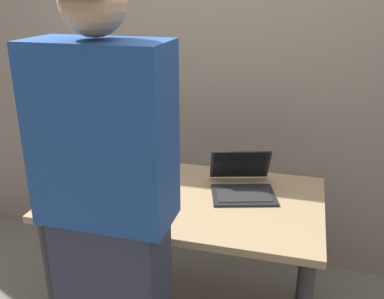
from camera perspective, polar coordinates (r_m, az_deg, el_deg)
The scene contains 6 objects.
desk at distance 2.22m, azimuth -0.68°, elevation -8.33°, with size 1.33×0.80×0.77m.
laptop at distance 2.22m, azimuth 6.65°, elevation -4.44°, with size 0.39×0.41×0.20m.
beer_bottle_amber at distance 2.48m, azimuth -7.47°, elevation -0.15°, with size 0.07×0.07×0.27m.
beer_bottle_brown at distance 2.41m, azimuth -6.26°, elevation -0.40°, with size 0.07×0.07×0.32m.
person_figure at distance 1.59m, azimuth -10.70°, elevation -10.82°, with size 0.45×0.29×1.84m.
back_wall at distance 2.71m, azimuth 3.69°, elevation 11.07°, with size 6.00×0.10×2.60m, color gray.
Camera 1 is at (0.54, -1.87, 1.75)m, focal length 40.42 mm.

